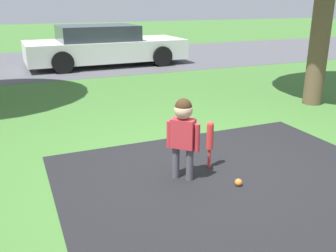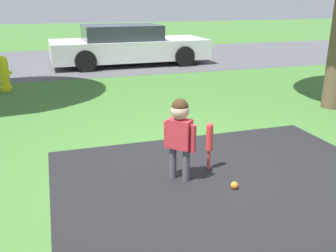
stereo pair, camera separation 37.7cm
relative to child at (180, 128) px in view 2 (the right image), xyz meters
name	(u,v)px [view 2 (the right image)]	position (x,y,z in m)	size (l,w,h in m)	color
ground_plane	(202,168)	(0.35, 0.20, -0.58)	(60.00, 60.00, 0.00)	#3D6B2D
street_strip	(100,60)	(0.35, 8.83, -0.58)	(40.00, 6.00, 0.01)	#4C4C51
child	(180,128)	(0.00, 0.00, 0.00)	(0.28, 0.27, 0.89)	#4C4751
baseball_bat	(209,140)	(0.40, 0.14, -0.22)	(0.08, 0.08, 0.56)	red
sports_ball	(234,185)	(0.46, -0.38, -0.54)	(0.08, 0.08, 0.08)	orange
fire_hydrant	(4,74)	(-2.13, 4.98, -0.21)	(0.27, 0.24, 0.74)	yellow
parked_car	(128,46)	(1.06, 7.71, -0.03)	(4.58, 2.07, 1.15)	silver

